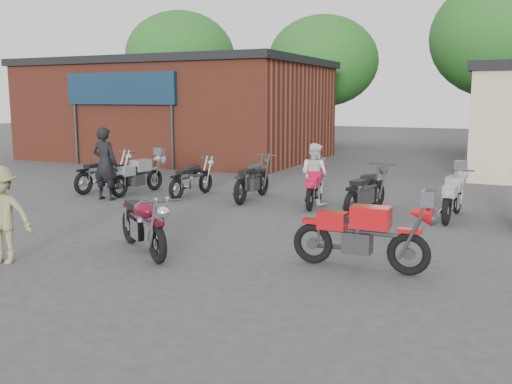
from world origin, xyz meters
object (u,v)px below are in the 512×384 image
at_px(vintage_motorcycle, 143,219).
at_px(row_bike_1, 138,174).
at_px(person_dark, 105,163).
at_px(row_bike_2, 192,176).
at_px(sportbike, 362,232).
at_px(row_bike_0, 104,170).
at_px(row_bike_6, 453,194).
at_px(person_tan, 1,215).
at_px(row_bike_4, 315,185).
at_px(row_bike_5, 366,188).
at_px(row_bike_3, 253,177).
at_px(helmet, 155,245).
at_px(person_light, 314,174).

bearing_deg(vintage_motorcycle, row_bike_1, 163.13).
distance_m(person_dark, row_bike_2, 2.31).
relative_size(sportbike, row_bike_0, 1.02).
height_order(row_bike_0, row_bike_6, row_bike_0).
bearing_deg(row_bike_6, person_tan, 140.20).
distance_m(row_bike_1, row_bike_4, 5.06).
relative_size(person_dark, row_bike_2, 1.02).
relative_size(sportbike, row_bike_5, 1.00).
distance_m(row_bike_2, row_bike_3, 1.72).
relative_size(person_dark, row_bike_4, 1.06).
relative_size(row_bike_4, row_bike_5, 0.86).
xyz_separation_m(helmet, row_bike_6, (4.39, 5.04, 0.45)).
bearing_deg(person_tan, person_dark, 90.73).
bearing_deg(vintage_motorcycle, row_bike_2, 148.89).
bearing_deg(row_bike_3, row_bike_5, -103.44).
distance_m(vintage_motorcycle, row_bike_3, 5.57).
bearing_deg(helmet, row_bike_3, 96.89).
height_order(row_bike_2, row_bike_5, row_bike_5).
bearing_deg(row_bike_1, row_bike_2, -74.43).
bearing_deg(row_bike_5, helmet, 160.65).
xyz_separation_m(row_bike_1, row_bike_2, (1.58, 0.27, -0.02)).
xyz_separation_m(sportbike, row_bike_2, (-5.91, 4.63, -0.06)).
bearing_deg(person_light, row_bike_4, 131.30).
bearing_deg(row_bike_6, row_bike_5, 101.58).
bearing_deg(row_bike_6, vintage_motorcycle, 142.61).
xyz_separation_m(helmet, row_bike_2, (-2.35, 5.10, 0.44)).
bearing_deg(row_bike_3, person_dark, 112.06).
distance_m(person_light, row_bike_2, 3.41).
relative_size(person_dark, person_tan, 1.21).
distance_m(person_dark, row_bike_6, 8.64).
xyz_separation_m(person_dark, person_tan, (2.33, -5.34, -0.17)).
distance_m(person_tan, row_bike_5, 7.73).
xyz_separation_m(row_bike_2, row_bike_5, (4.87, -0.34, 0.06)).
bearing_deg(row_bike_2, row_bike_1, 103.42).
relative_size(row_bike_0, row_bike_6, 1.06).
xyz_separation_m(vintage_motorcycle, person_tan, (-1.73, -1.43, 0.19)).
bearing_deg(row_bike_4, row_bike_0, 83.92).
xyz_separation_m(row_bike_3, row_bike_5, (3.17, -0.58, -0.01)).
xyz_separation_m(row_bike_2, row_bike_6, (6.74, -0.06, 0.01)).
xyz_separation_m(person_dark, row_bike_5, (6.66, 1.06, -0.35)).
distance_m(row_bike_0, row_bike_2, 2.77).
height_order(row_bike_0, row_bike_5, row_bike_5).
xyz_separation_m(row_bike_1, row_bike_5, (6.45, -0.07, 0.04)).
bearing_deg(row_bike_3, vintage_motorcycle, -177.27).
bearing_deg(vintage_motorcycle, row_bike_6, 85.28).
relative_size(sportbike, person_dark, 1.09).
height_order(person_dark, row_bike_1, person_dark).
height_order(person_dark, row_bike_3, person_dark).
bearing_deg(row_bike_6, sportbike, 172.66).
xyz_separation_m(sportbike, row_bike_4, (-2.44, 4.72, -0.08)).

